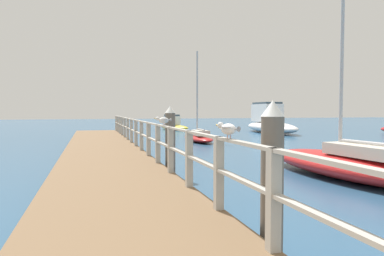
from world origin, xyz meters
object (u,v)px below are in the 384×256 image
Objects in this scene: dock_piling_near at (272,181)px; boat_0 at (350,164)px; seagull_foreground at (228,128)px; boat_6 at (269,123)px; dock_piling_far at (170,141)px; boat_5 at (173,125)px; boat_2 at (198,137)px; seagull_background at (163,120)px.

boat_0 is at bearing 42.90° from dock_piling_near.
seagull_foreground is 26.03m from boat_6.
dock_piling_far reaches higher than seagull_foreground.
seagull_foreground is at bearing -146.97° from boat_0.
seagull_foreground is (-0.38, -5.34, 0.62)m from dock_piling_far.
boat_6 reaches higher than dock_piling_far.
boat_5 is at bearing 140.44° from boat_6.
boat_2 reaches higher than seagull_foreground.
boat_5 is (0.80, 25.25, 0.08)m from boat_0.
dock_piling_near is at bearing 164.39° from seagull_background.
dock_piling_near reaches higher than seagull_foreground.
boat_0 is at bearing -115.80° from seagull_background.
boat_5 is at bearing 76.99° from dock_piling_far.
boat_0 is (5.07, -0.50, -1.22)m from seagull_background.
boat_5 is (1.46, 13.04, 0.18)m from boat_2.
boat_2 is 1.12× the size of boat_5.
dock_piling_far is at bearing -41.42° from seagull_background.
seagull_background is 5.24m from boat_0.
boat_0 reaches higher than seagull_foreground.
boat_0 is 25.26m from boat_5.
seagull_background is at bearing 170.20° from boat_0.
seagull_background is at bearing -111.23° from dock_piling_far.
seagull_foreground is (-0.38, 0.50, 0.62)m from dock_piling_near.
dock_piling_near is at bearing -113.88° from boat_6.
dock_piling_near reaches higher than boat_5.
boat_0 is 1.41× the size of boat_5.
dock_piling_near is 4.91m from seagull_background.
boat_2 is at bearing -40.86° from seagull_background.
seagull_foreground reaches higher than boat_5.
boat_2 is 0.64× the size of boat_6.
dock_piling_far is at bearing -110.05° from boat_2.
boat_5 is (5.49, 29.60, -0.52)m from dock_piling_near.
dock_piling_far is at bearing -119.79° from boat_5.
seagull_background is 12.59m from boat_2.
boat_2 is at bearing 69.38° from dock_piling_far.
dock_piling_near is 0.29× the size of boat_0.
boat_2 is at bearing 88.87° from boat_0.
dock_piling_far is 1.24m from seagull_background.
seagull_background reaches higher than boat_5.
boat_6 is (12.58, 18.43, -0.78)m from seagull_background.
dock_piling_far is 24.39m from boat_5.
seagull_background is 0.10× the size of boat_5.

